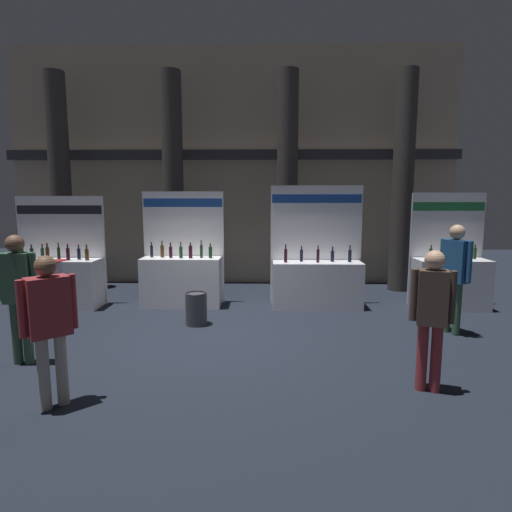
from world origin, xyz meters
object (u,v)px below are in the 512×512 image
exhibitor_booth_0 (57,279)px  exhibitor_booth_3 (450,279)px  visitor_0 (18,288)px  exhibitor_booth_2 (317,278)px  trash_bin (196,309)px  exhibitor_booth_1 (182,277)px  visitor_2 (455,268)px  visitor_1 (432,310)px  visitor_4 (49,318)px

exhibitor_booth_0 → exhibitor_booth_3: size_ratio=0.97×
exhibitor_booth_3 → visitor_0: 7.79m
exhibitor_booth_0 → visitor_0: (1.01, -2.98, 0.46)m
exhibitor_booth_2 → trash_bin: (-2.32, -1.29, -0.31)m
exhibitor_booth_1 → exhibitor_booth_2: exhibitor_booth_2 is taller
visitor_2 → exhibitor_booth_0: bearing=-129.1°
exhibitor_booth_3 → visitor_1: exhibitor_booth_3 is taller
trash_bin → visitor_2: bearing=-5.1°
exhibitor_booth_1 → exhibitor_booth_2: bearing=-1.2°
visitor_4 → exhibitor_booth_2: bearing=9.4°
exhibitor_booth_2 → exhibitor_booth_1: bearing=178.8°
exhibitor_booth_0 → exhibitor_booth_3: exhibitor_booth_3 is taller
exhibitor_booth_0 → visitor_4: size_ratio=1.38×
exhibitor_booth_1 → visitor_0: exhibitor_booth_1 is taller
exhibitor_booth_0 → exhibitor_booth_2: 5.42m
visitor_0 → exhibitor_booth_0: bearing=-73.5°
exhibitor_booth_2 → visitor_1: bearing=-77.5°
exhibitor_booth_2 → visitor_0: (-4.41, -3.11, 0.45)m
exhibitor_booth_1 → trash_bin: (0.52, -1.35, -0.32)m
exhibitor_booth_2 → visitor_4: (-3.38, -4.28, 0.39)m
exhibitor_booth_3 → visitor_1: 4.23m
trash_bin → visitor_0: visitor_0 is taller
visitor_1 → visitor_0: bearing=-170.7°
trash_bin → visitor_2: visitor_2 is taller
exhibitor_booth_2 → visitor_0: bearing=-144.8°
exhibitor_booth_1 → visitor_1: exhibitor_booth_1 is taller
exhibitor_booth_0 → visitor_1: exhibitor_booth_0 is taller
exhibitor_booth_1 → visitor_2: exhibitor_booth_1 is taller
visitor_1 → exhibitor_booth_1: bearing=150.5°
exhibitor_booth_0 → visitor_1: size_ratio=1.38×
exhibitor_booth_3 → visitor_0: exhibitor_booth_3 is taller
exhibitor_booth_1 → trash_bin: size_ratio=4.08×
exhibitor_booth_3 → visitor_2: bearing=-112.5°
exhibitor_booth_0 → exhibitor_booth_1: 2.58m
visitor_0 → exhibitor_booth_3: bearing=-159.0°
trash_bin → visitor_4: (-1.06, -2.98, 0.71)m
trash_bin → visitor_2: (4.38, -0.39, 0.82)m
exhibitor_booth_0 → visitor_0: 3.18m
trash_bin → exhibitor_booth_1: bearing=111.1°
visitor_2 → trash_bin: bearing=-122.4°
visitor_0 → visitor_4: visitor_0 is taller
visitor_2 → exhibitor_booth_3: bearing=130.2°
exhibitor_booth_0 → exhibitor_booth_2: size_ratio=0.91×
exhibitor_booth_0 → visitor_1: 7.27m
exhibitor_booth_2 → exhibitor_booth_3: (2.74, -0.05, 0.01)m
exhibitor_booth_3 → visitor_1: (-1.90, -3.76, 0.37)m
trash_bin → visitor_2: size_ratio=0.32×
exhibitor_booth_0 → visitor_0: size_ratio=1.30×
visitor_4 → visitor_1: bearing=-36.0°
exhibitor_booth_1 → visitor_4: size_ratio=1.44×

